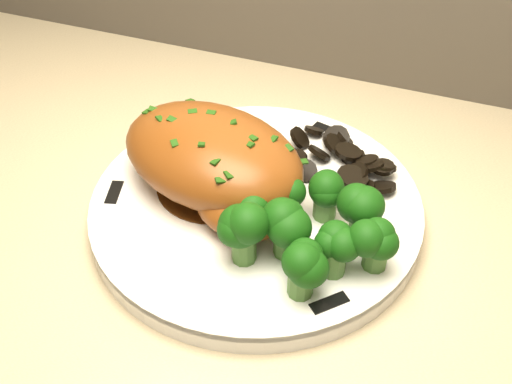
% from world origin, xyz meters
% --- Properties ---
extents(plate, '(0.29, 0.29, 0.02)m').
position_xyz_m(plate, '(-0.37, 1.73, 0.93)').
color(plate, white).
rests_on(plate, counter).
extents(rim_accent_0, '(0.03, 0.02, 0.00)m').
position_xyz_m(rim_accent_0, '(-0.34, 1.85, 0.94)').
color(rim_accent_0, black).
rests_on(rim_accent_0, plate).
extents(rim_accent_1, '(0.02, 0.03, 0.00)m').
position_xyz_m(rim_accent_1, '(-0.49, 1.69, 0.94)').
color(rim_accent_1, black).
rests_on(rim_accent_1, plate).
extents(rim_accent_2, '(0.03, 0.03, 0.00)m').
position_xyz_m(rim_accent_2, '(-0.28, 1.64, 0.94)').
color(rim_accent_2, black).
rests_on(rim_accent_2, plate).
extents(gravy_pool, '(0.10, 0.10, 0.00)m').
position_xyz_m(gravy_pool, '(-0.41, 1.73, 0.94)').
color(gravy_pool, '#40210B').
rests_on(gravy_pool, plate).
extents(chicken_breast, '(0.19, 0.15, 0.07)m').
position_xyz_m(chicken_breast, '(-0.41, 1.73, 0.97)').
color(chicken_breast, brown).
rests_on(chicken_breast, plate).
extents(mushroom_pile, '(0.10, 0.08, 0.03)m').
position_xyz_m(mushroom_pile, '(-0.32, 1.80, 0.94)').
color(mushroom_pile, black).
rests_on(mushroom_pile, plate).
extents(broccoli_florets, '(0.14, 0.11, 0.04)m').
position_xyz_m(broccoli_florets, '(-0.32, 1.69, 0.96)').
color(broccoli_florets, '#497933').
rests_on(broccoli_florets, plate).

